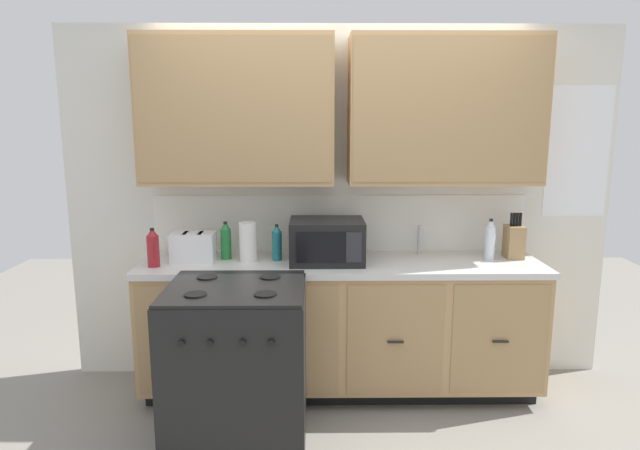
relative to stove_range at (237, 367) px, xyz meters
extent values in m
plane|color=gray|center=(0.61, 0.33, -0.47)|extent=(8.00, 8.00, 0.00)
cube|color=silver|center=(0.61, 0.96, 0.76)|extent=(3.80, 0.05, 2.46)
cube|color=white|center=(0.61, 0.93, 0.64)|extent=(2.60, 0.01, 0.40)
cube|color=tan|center=(-0.07, 0.76, 1.42)|extent=(1.25, 0.34, 0.95)
cube|color=#A58052|center=(-0.07, 0.59, 1.42)|extent=(1.23, 0.01, 0.89)
cube|color=tan|center=(1.29, 0.76, 1.42)|extent=(1.25, 0.34, 0.95)
cube|color=#A58052|center=(1.29, 0.59, 1.42)|extent=(1.23, 0.01, 0.89)
cube|color=white|center=(2.26, 0.93, 1.14)|extent=(0.44, 0.01, 0.90)
cube|color=black|center=(0.61, 0.66, -0.42)|extent=(2.55, 0.48, 0.10)
cube|color=tan|center=(0.61, 0.63, 0.02)|extent=(2.60, 0.60, 0.77)
cube|color=#A88354|center=(-0.37, 0.33, 0.02)|extent=(0.60, 0.01, 0.71)
cube|color=black|center=(-0.37, 0.31, 0.01)|extent=(0.10, 0.01, 0.01)
cube|color=#A88354|center=(0.28, 0.33, 0.02)|extent=(0.60, 0.01, 0.71)
cube|color=black|center=(0.28, 0.31, 0.01)|extent=(0.10, 0.01, 0.01)
cube|color=#A88354|center=(0.93, 0.33, 0.02)|extent=(0.60, 0.01, 0.71)
cube|color=black|center=(0.93, 0.31, 0.01)|extent=(0.10, 0.01, 0.01)
cube|color=#A88354|center=(1.59, 0.33, 0.02)|extent=(0.60, 0.01, 0.71)
cube|color=black|center=(1.59, 0.31, 0.01)|extent=(0.10, 0.01, 0.01)
cube|color=silver|center=(0.61, 0.63, 0.42)|extent=(2.63, 0.63, 0.04)
cube|color=#A8AAAF|center=(1.16, 0.66, 0.43)|extent=(0.56, 0.38, 0.02)
cube|color=black|center=(0.00, 0.00, -0.01)|extent=(0.76, 0.66, 0.92)
cube|color=black|center=(0.00, 0.00, 0.46)|extent=(0.74, 0.65, 0.02)
cylinder|color=black|center=(-0.18, -0.16, 0.47)|extent=(0.12, 0.12, 0.01)
cylinder|color=black|center=(0.18, -0.16, 0.47)|extent=(0.12, 0.12, 0.01)
cylinder|color=black|center=(-0.18, 0.16, 0.47)|extent=(0.12, 0.12, 0.01)
cylinder|color=black|center=(0.18, 0.16, 0.47)|extent=(0.12, 0.12, 0.01)
cylinder|color=black|center=(-0.22, -0.34, 0.28)|extent=(0.03, 0.02, 0.03)
cylinder|color=black|center=(-0.08, -0.34, 0.28)|extent=(0.03, 0.02, 0.03)
cylinder|color=black|center=(0.08, -0.34, 0.28)|extent=(0.03, 0.02, 0.03)
cylinder|color=black|center=(0.22, -0.34, 0.28)|extent=(0.03, 0.02, 0.03)
cube|color=black|center=(0.52, 0.62, 0.58)|extent=(0.48, 0.36, 0.28)
cube|color=black|center=(0.48, 0.43, 0.58)|extent=(0.31, 0.01, 0.19)
cube|color=#28282D|center=(0.68, 0.43, 0.58)|extent=(0.10, 0.01, 0.19)
cube|color=white|center=(-0.36, 0.65, 0.54)|extent=(0.28, 0.18, 0.19)
cube|color=black|center=(-0.41, 0.65, 0.63)|extent=(0.02, 0.13, 0.01)
cube|color=black|center=(-0.31, 0.65, 0.63)|extent=(0.02, 0.13, 0.01)
cube|color=#9C794E|center=(1.78, 0.71, 0.55)|extent=(0.11, 0.14, 0.22)
cylinder|color=black|center=(1.75, 0.70, 0.71)|extent=(0.02, 0.02, 0.09)
cylinder|color=black|center=(1.77, 0.70, 0.71)|extent=(0.02, 0.02, 0.09)
cylinder|color=black|center=(1.79, 0.70, 0.71)|extent=(0.02, 0.02, 0.09)
cylinder|color=black|center=(1.81, 0.70, 0.71)|extent=(0.02, 0.02, 0.09)
cylinder|color=#B2B5BA|center=(1.16, 0.84, 0.54)|extent=(0.02, 0.02, 0.20)
cylinder|color=white|center=(0.00, 0.64, 0.57)|extent=(0.12, 0.12, 0.26)
cylinder|color=silver|center=(1.60, 0.68, 0.55)|extent=(0.07, 0.07, 0.22)
cone|color=silver|center=(1.60, 0.68, 0.69)|extent=(0.06, 0.06, 0.05)
cylinder|color=black|center=(1.60, 0.68, 0.71)|extent=(0.02, 0.02, 0.02)
cylinder|color=maroon|center=(-0.59, 0.51, 0.54)|extent=(0.08, 0.08, 0.20)
cone|color=maroon|center=(-0.59, 0.51, 0.67)|extent=(0.07, 0.07, 0.05)
cylinder|color=black|center=(-0.59, 0.51, 0.69)|extent=(0.03, 0.03, 0.02)
cylinder|color=#1E707A|center=(0.19, 0.67, 0.54)|extent=(0.06, 0.06, 0.19)
cone|color=#1E707A|center=(0.19, 0.67, 0.66)|extent=(0.06, 0.06, 0.05)
cylinder|color=black|center=(0.19, 0.67, 0.68)|extent=(0.02, 0.02, 0.02)
cylinder|color=#237A38|center=(-0.16, 0.71, 0.55)|extent=(0.07, 0.07, 0.20)
cone|color=#237A38|center=(-0.16, 0.71, 0.67)|extent=(0.06, 0.06, 0.05)
cylinder|color=black|center=(-0.16, 0.71, 0.69)|extent=(0.02, 0.02, 0.02)
camera|label=1|loc=(0.43, -2.88, 1.36)|focal=30.89mm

